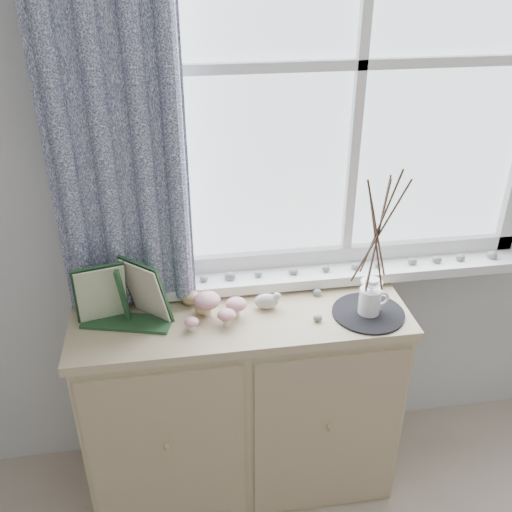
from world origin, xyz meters
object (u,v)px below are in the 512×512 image
at_px(sideboard, 242,401).
at_px(toadstool_cluster, 217,306).
at_px(botanical_book, 123,298).
at_px(twig_pitcher, 378,230).

xyz_separation_m(sideboard, toadstool_cluster, (-0.09, -0.02, 0.47)).
bearing_deg(botanical_book, toadstool_cluster, 18.19).
bearing_deg(sideboard, twig_pitcher, -10.39).
relative_size(sideboard, toadstool_cluster, 5.39).
relative_size(botanical_book, twig_pitcher, 0.61).
xyz_separation_m(botanical_book, toadstool_cluster, (0.31, 0.02, -0.07)).
bearing_deg(twig_pitcher, botanical_book, 170.94).
distance_m(botanical_book, toadstool_cluster, 0.32).
relative_size(sideboard, botanical_book, 3.37).
relative_size(sideboard, twig_pitcher, 2.06).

